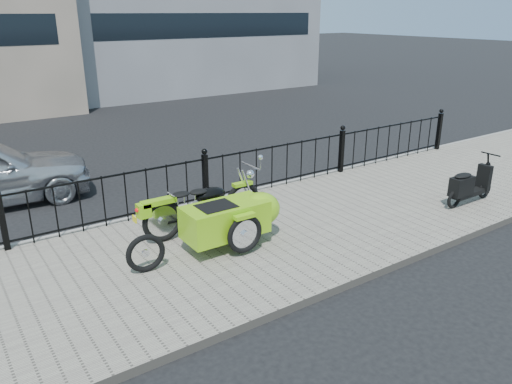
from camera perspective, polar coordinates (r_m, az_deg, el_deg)
ground at (r=8.63m, az=-1.47°, el=-4.57°), size 120.00×120.00×0.00m
sidewalk at (r=8.22m, az=0.44°, el=-5.39°), size 30.00×3.80×0.12m
curb at (r=9.75m, az=-6.09°, el=-1.32°), size 30.00×0.10×0.12m
iron_fence at (r=9.45m, az=-5.80°, el=1.40°), size 14.11×0.11×1.08m
motorcycle_sidecar at (r=7.83m, az=-2.95°, el=-2.50°), size 2.28×1.48×0.98m
scooter at (r=10.22m, az=23.08°, el=0.60°), size 1.34×0.39×0.91m
spare_tire at (r=7.17m, az=-12.50°, el=-6.85°), size 0.57×0.12×0.57m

